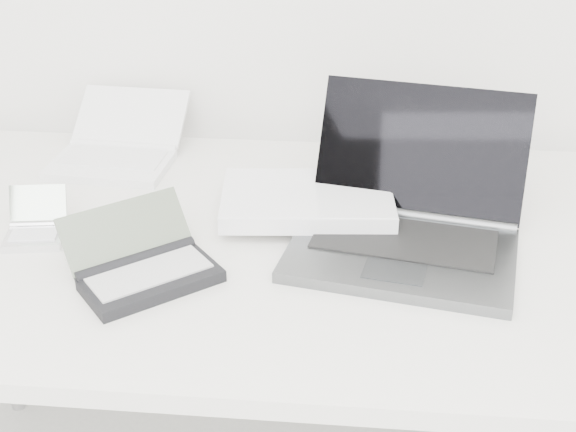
# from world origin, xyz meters

# --- Properties ---
(desk) EXTENTS (1.60, 0.80, 0.73)m
(desk) POSITION_xyz_m (0.00, 1.55, 0.68)
(desk) COLOR white
(desk) RESTS_ON ground
(laptop_large) EXTENTS (0.52, 0.40, 0.21)m
(laptop_large) POSITION_xyz_m (0.09, 1.58, 0.77)
(laptop_large) COLOR #535658
(laptop_large) RESTS_ON desk
(netbook_open_white) EXTENTS (0.24, 0.28, 0.10)m
(netbook_open_white) POSITION_xyz_m (-0.40, 1.82, 0.75)
(netbook_open_white) COLOR white
(netbook_open_white) RESTS_ON desk
(pda_silver) EXTENTS (0.11, 0.12, 0.07)m
(pda_silver) POSITION_xyz_m (-0.44, 1.51, 0.75)
(pda_silver) COLOR silver
(pda_silver) RESTS_ON desk
(palmtop_charcoal) EXTENTS (0.26, 0.25, 0.09)m
(palmtop_charcoal) POSITION_xyz_m (-0.24, 1.40, 0.75)
(palmtop_charcoal) COLOR black
(palmtop_charcoal) RESTS_ON desk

